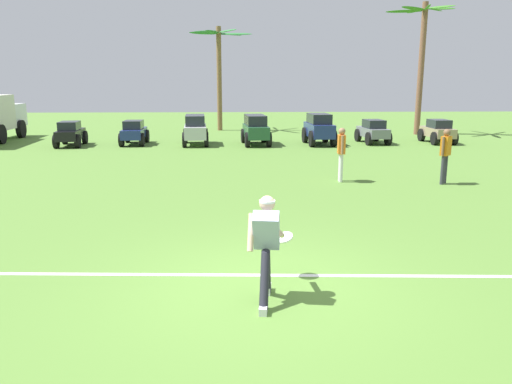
% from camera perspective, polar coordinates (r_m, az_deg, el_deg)
% --- Properties ---
extents(ground_plane, '(80.00, 80.00, 0.00)m').
position_cam_1_polar(ground_plane, '(7.23, 0.62, -10.87)').
color(ground_plane, '#537D32').
extents(field_line_paint, '(22.74, 1.32, 0.01)m').
position_cam_1_polar(field_line_paint, '(7.65, 0.45, -9.47)').
color(field_line_paint, white).
rests_on(field_line_paint, ground_plane).
extents(frisbee_thrower, '(0.56, 1.10, 1.39)m').
position_cam_1_polar(frisbee_thrower, '(6.62, 1.19, -5.83)').
color(frisbee_thrower, '#23232D').
rests_on(frisbee_thrower, ground_plane).
extents(frisbee_in_flight, '(0.38, 0.38, 0.12)m').
position_cam_1_polar(frisbee_in_flight, '(7.42, 3.20, -5.20)').
color(frisbee_in_flight, white).
extents(teammate_near_sideline, '(0.39, 0.41, 1.56)m').
position_cam_1_polar(teammate_near_sideline, '(15.02, 20.84, 4.39)').
color(teammate_near_sideline, '#33333D').
rests_on(teammate_near_sideline, ground_plane).
extents(teammate_midfield, '(0.23, 0.50, 1.56)m').
position_cam_1_polar(teammate_midfield, '(14.60, 9.72, 4.82)').
color(teammate_midfield, silver).
rests_on(teammate_midfield, ground_plane).
extents(parked_car_slot_a, '(1.27, 2.27, 1.10)m').
position_cam_1_polar(parked_car_slot_a, '(23.91, -20.45, 6.30)').
color(parked_car_slot_a, black).
rests_on(parked_car_slot_a, ground_plane).
extents(parked_car_slot_b, '(1.15, 2.23, 1.10)m').
position_cam_1_polar(parked_car_slot_b, '(23.64, -13.76, 6.67)').
color(parked_car_slot_b, navy).
rests_on(parked_car_slot_b, ground_plane).
extents(parked_car_slot_c, '(1.31, 2.46, 1.34)m').
position_cam_1_polar(parked_car_slot_c, '(23.03, -6.95, 7.18)').
color(parked_car_slot_c, '#B7BABF').
rests_on(parked_car_slot_c, ground_plane).
extents(parked_car_slot_d, '(1.35, 2.48, 1.34)m').
position_cam_1_polar(parked_car_slot_d, '(22.89, -0.05, 7.24)').
color(parked_car_slot_d, '#235133').
rests_on(parked_car_slot_d, ground_plane).
extents(parked_car_slot_e, '(1.30, 2.41, 1.40)m').
position_cam_1_polar(parked_car_slot_e, '(23.11, 7.21, 7.24)').
color(parked_car_slot_e, navy).
rests_on(parked_car_slot_e, ground_plane).
extents(parked_car_slot_f, '(1.26, 2.27, 1.10)m').
position_cam_1_polar(parked_car_slot_f, '(24.04, 13.23, 6.79)').
color(parked_car_slot_f, slate).
rests_on(parked_car_slot_f, ground_plane).
extents(parked_car_slot_g, '(1.14, 2.22, 1.10)m').
position_cam_1_polar(parked_car_slot_g, '(24.99, 20.06, 6.57)').
color(parked_car_slot_g, '#998466').
rests_on(parked_car_slot_g, ground_plane).
extents(palm_tree_far_left, '(3.57, 3.78, 5.86)m').
position_cam_1_polar(palm_tree_far_left, '(29.60, -4.21, 14.42)').
color(palm_tree_far_left, brown).
rests_on(palm_tree_far_left, ground_plane).
extents(palm_tree_left_of_centre, '(3.46, 3.86, 6.85)m').
position_cam_1_polar(palm_tree_left_of_centre, '(28.64, 18.42, 14.80)').
color(palm_tree_left_of_centre, brown).
rests_on(palm_tree_left_of_centre, ground_plane).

